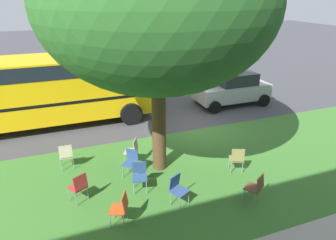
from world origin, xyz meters
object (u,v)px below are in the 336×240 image
at_px(chair_0, 256,186).
at_px(chair_5, 66,154).
at_px(street_tree, 157,5).
at_px(parked_car, 232,88).
at_px(chair_2, 237,158).
at_px(school_bus, 27,87).
at_px(chair_1, 178,188).
at_px(chair_6, 131,161).
at_px(chair_7, 133,150).
at_px(chair_3, 79,186).
at_px(chair_4, 121,207).
at_px(chair_8, 140,174).

xyz_separation_m(chair_0, chair_5, (4.71, -3.59, 0.00)).
distance_m(street_tree, parked_car, 8.21).
height_order(chair_2, school_bus, school_bus).
xyz_separation_m(chair_1, school_bus, (3.87, -6.92, 1.24)).
xyz_separation_m(chair_6, parked_car, (-6.43, -4.59, 0.32)).
height_order(chair_5, chair_7, same).
height_order(parked_car, school_bus, school_bus).
bearing_deg(chair_6, street_tree, -173.38).
distance_m(chair_3, chair_7, 2.36).
relative_size(chair_2, parked_car, 0.24).
bearing_deg(chair_5, chair_1, 132.94).
xyz_separation_m(chair_3, parked_car, (-8.08, -5.37, 0.32)).
bearing_deg(chair_0, parked_car, -116.92).
relative_size(chair_5, chair_7, 1.00).
relative_size(chair_1, chair_4, 1.00).
bearing_deg(chair_6, chair_8, 93.50).
relative_size(chair_0, chair_7, 1.00).
bearing_deg(chair_0, chair_5, -37.32).
height_order(chair_2, chair_6, same).
bearing_deg(chair_5, parked_car, -157.24).
bearing_deg(chair_6, chair_7, -108.32).
relative_size(chair_8, school_bus, 0.08).
relative_size(chair_2, chair_5, 1.00).
xyz_separation_m(chair_5, chair_7, (-2.09, 0.43, 0.00)).
distance_m(chair_0, chair_6, 3.78).
relative_size(chair_1, chair_6, 1.00).
distance_m(chair_3, school_bus, 6.19).
bearing_deg(chair_8, chair_6, -86.50).
height_order(chair_6, parked_car, parked_car).
bearing_deg(chair_0, school_bus, -52.33).
bearing_deg(chair_6, chair_0, 138.72).
distance_m(chair_6, school_bus, 6.08).
bearing_deg(school_bus, chair_5, 106.15).
xyz_separation_m(street_tree, chair_0, (-1.87, 2.60, -4.51)).
distance_m(street_tree, chair_7, 4.61).
xyz_separation_m(chair_2, chair_6, (3.18, -1.01, 0.00)).
distance_m(chair_2, parked_car, 6.48).
height_order(chair_6, chair_8, same).
xyz_separation_m(chair_5, school_bus, (1.16, -4.02, 1.24)).
xyz_separation_m(chair_1, chair_5, (2.71, -2.91, 0.00)).
bearing_deg(chair_6, chair_1, 114.72).
relative_size(street_tree, chair_3, 8.44).
bearing_deg(street_tree, chair_4, 51.18).
height_order(chair_2, chair_4, same).
relative_size(street_tree, chair_5, 8.44).
height_order(chair_0, chair_5, same).
xyz_separation_m(chair_7, school_bus, (3.26, -4.45, 1.24)).
bearing_deg(chair_5, chair_7, 168.30).
relative_size(chair_4, chair_8, 1.00).
distance_m(chair_1, school_bus, 8.03).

